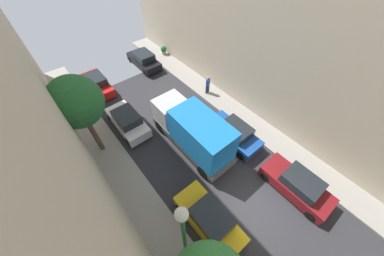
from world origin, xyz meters
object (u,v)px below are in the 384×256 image
object	(u,v)px
potted_plant_1	(164,50)
potted_plant_2	(77,117)
parked_car_left_3	(210,219)
delivery_truck	(193,131)
parked_car_right_1	(234,133)
lamp_post	(184,233)
parked_car_left_4	(127,121)
parked_car_right_0	(297,185)
pedestrian	(208,84)
street_tree_0	(76,103)
parked_car_right_2	(144,60)
parked_car_left_5	(96,84)

from	to	relation	value
potted_plant_1	potted_plant_2	distance (m)	11.78
parked_car_left_3	delivery_truck	distance (m)	5.46
parked_car_right_1	potted_plant_1	size ratio (longest dim) A/B	4.63
potted_plant_2	lamp_post	world-z (taller)	lamp_post
potted_plant_2	delivery_truck	bearing A→B (deg)	-54.63
parked_car_left_4	parked_car_right_0	world-z (taller)	same
potted_plant_1	pedestrian	bearing A→B (deg)	-95.46
parked_car_left_4	parked_car_right_0	bearing A→B (deg)	-64.18
parked_car_right_0	parked_car_right_1	distance (m)	5.16
parked_car_left_3	street_tree_0	xyz separation A→B (m)	(-2.49, 8.63, 3.82)
lamp_post	delivery_truck	bearing A→B (deg)	47.19
parked_car_right_2	potted_plant_1	bearing A→B (deg)	11.09
parked_car_right_2	street_tree_0	world-z (taller)	street_tree_0
potted_plant_1	delivery_truck	bearing A→B (deg)	-115.17
pedestrian	street_tree_0	bearing A→B (deg)	178.51
potted_plant_2	lamp_post	bearing A→B (deg)	-85.87
parked_car_left_4	street_tree_0	size ratio (longest dim) A/B	0.71
pedestrian	parked_car_left_5	bearing A→B (deg)	137.66
parked_car_left_5	potted_plant_1	bearing A→B (deg)	8.63
parked_car_right_0	street_tree_0	size ratio (longest dim) A/B	0.71
delivery_truck	potted_plant_2	xyz separation A→B (m)	(-5.52, 7.78, -1.23)
parked_car_left_4	parked_car_left_5	bearing A→B (deg)	90.00
parked_car_right_1	parked_car_right_0	bearing A→B (deg)	-90.00
potted_plant_1	parked_car_right_2	bearing A→B (deg)	-168.91
parked_car_left_4	lamp_post	xyz separation A→B (m)	(-1.90, -9.60, 3.52)
parked_car_left_3	delivery_truck	bearing A→B (deg)	59.73
parked_car_right_0	parked_car_right_2	distance (m)	17.78
parked_car_left_4	delivery_truck	bearing A→B (deg)	-59.78
delivery_truck	lamp_post	size ratio (longest dim) A/B	1.04
potted_plant_1	potted_plant_2	bearing A→B (deg)	-159.97
parked_car_right_0	potted_plant_2	world-z (taller)	parked_car_right_0
pedestrian	potted_plant_1	xyz separation A→B (m)	(0.77, 8.07, -0.43)
pedestrian	parked_car_right_2	bearing A→B (deg)	105.48
parked_car_right_1	pedestrian	world-z (taller)	pedestrian
parked_car_left_3	parked_car_left_5	xyz separation A→B (m)	(0.00, 15.19, 0.00)
parked_car_right_1	potted_plant_1	bearing A→B (deg)	77.79
parked_car_right_0	delivery_truck	distance (m)	7.14
delivery_truck	potted_plant_2	world-z (taller)	delivery_truck
parked_car_right_1	street_tree_0	size ratio (longest dim) A/B	0.71
parked_car_right_0	lamp_post	size ratio (longest dim) A/B	0.66
parked_car_right_0	parked_car_right_1	world-z (taller)	same
parked_car_right_0	lamp_post	xyz separation A→B (m)	(-7.30, 1.56, 3.52)
pedestrian	potted_plant_2	xyz separation A→B (m)	(-10.30, 4.03, -0.51)
street_tree_0	parked_car_right_2	bearing A→B (deg)	42.59
parked_car_right_0	pedestrian	bearing A→B (deg)	78.56
parked_car_right_0	potted_plant_1	bearing A→B (deg)	81.17
pedestrian	street_tree_0	xyz separation A→B (m)	(-9.97, 0.26, 3.47)
delivery_truck	street_tree_0	distance (m)	7.11
parked_car_right_1	parked_car_left_4	bearing A→B (deg)	131.99
parked_car_left_5	parked_car_right_0	xyz separation A→B (m)	(5.40, -17.09, 0.00)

